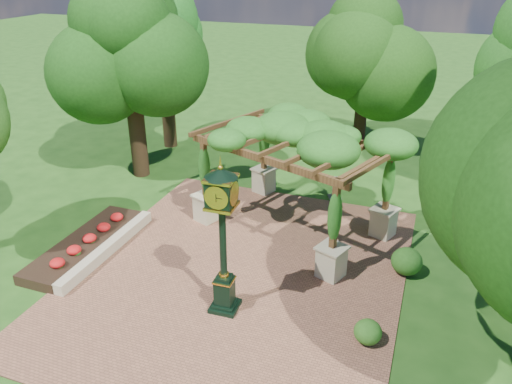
% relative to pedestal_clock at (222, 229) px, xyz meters
% --- Properties ---
extents(ground, '(120.00, 120.00, 0.00)m').
position_rel_pedestal_clock_xyz_m(ground, '(-0.27, 0.80, -2.65)').
color(ground, '#1E4714').
rests_on(ground, ground).
extents(brick_plaza, '(10.00, 12.00, 0.04)m').
position_rel_pedestal_clock_xyz_m(brick_plaza, '(-0.27, 1.80, -2.63)').
color(brick_plaza, brown).
rests_on(brick_plaza, ground).
extents(border_wall, '(0.35, 5.00, 0.40)m').
position_rel_pedestal_clock_xyz_m(border_wall, '(-4.87, 1.30, -2.45)').
color(border_wall, '#C6B793').
rests_on(border_wall, ground).
extents(flower_bed, '(1.50, 5.00, 0.36)m').
position_rel_pedestal_clock_xyz_m(flower_bed, '(-5.77, 1.30, -2.47)').
color(flower_bed, red).
rests_on(flower_bed, ground).
extents(pedestal_clock, '(0.91, 0.91, 4.43)m').
position_rel_pedestal_clock_xyz_m(pedestal_clock, '(0.00, 0.00, 0.00)').
color(pedestal_clock, black).
rests_on(pedestal_clock, brick_plaza).
extents(pergola, '(7.50, 6.08, 4.08)m').
position_rel_pedestal_clock_xyz_m(pergola, '(0.47, 5.17, 0.70)').
color(pergola, '#C6BC93').
rests_on(pergola, brick_plaza).
extents(sundial, '(0.66, 0.66, 0.89)m').
position_rel_pedestal_clock_xyz_m(sundial, '(1.42, 8.20, -2.26)').
color(sundial, gray).
rests_on(sundial, ground).
extents(shrub_front, '(0.88, 0.88, 0.66)m').
position_rel_pedestal_clock_xyz_m(shrub_front, '(4.03, 0.01, -2.28)').
color(shrub_front, '#2B5F1B').
rests_on(shrub_front, brick_plaza).
extents(shrub_mid, '(1.16, 1.16, 0.87)m').
position_rel_pedestal_clock_xyz_m(shrub_mid, '(4.68, 3.57, -2.17)').
color(shrub_mid, '#235317').
rests_on(shrub_mid, brick_plaza).
extents(shrub_back, '(0.77, 0.77, 0.56)m').
position_rel_pedestal_clock_xyz_m(shrub_back, '(3.49, 7.34, -2.33)').
color(shrub_back, '#33651D').
rests_on(shrub_back, brick_plaza).
extents(tree_west_near, '(4.18, 4.18, 8.49)m').
position_rel_pedestal_clock_xyz_m(tree_west_near, '(-7.48, 7.58, 3.16)').
color(tree_west_near, '#362315').
rests_on(tree_west_near, ground).
extents(tree_west_far, '(4.41, 4.41, 8.10)m').
position_rel_pedestal_clock_xyz_m(tree_west_far, '(-8.09, 11.44, 2.91)').
color(tree_west_far, '#2F2212').
rests_on(tree_west_far, ground).
extents(tree_north, '(4.51, 4.51, 7.11)m').
position_rel_pedestal_clock_xyz_m(tree_north, '(1.15, 15.57, 2.24)').
color(tree_north, '#301D13').
rests_on(tree_north, ground).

